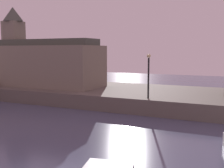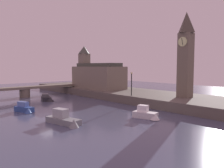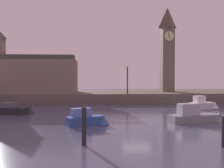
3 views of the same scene
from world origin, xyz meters
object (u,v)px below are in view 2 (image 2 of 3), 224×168
object	(u,v)px
boat_ferry_white	(147,114)
boat_tour_blue	(25,108)
boat_barge_dark	(47,98)
boat_cruiser_grey	(65,120)
streetlamp	(131,81)
clock_tower	(186,54)
parliament_hall	(97,75)

from	to	relation	value
boat_ferry_white	boat_tour_blue	bearing A→B (deg)	-144.73
boat_barge_dark	boat_cruiser_grey	size ratio (longest dim) A/B	0.80
boat_tour_blue	boat_ferry_white	xyz separation A→B (m)	(14.41, 10.19, 0.02)
streetlamp	boat_cruiser_grey	distance (m)	16.78
clock_tower	parliament_hall	xyz separation A→B (m)	(-22.22, -1.28, -4.22)
streetlamp	boat_tour_blue	distance (m)	17.96
clock_tower	boat_barge_dark	size ratio (longest dim) A/B	3.15
parliament_hall	boat_barge_dark	world-z (taller)	parliament_hall
streetlamp	boat_cruiser_grey	size ratio (longest dim) A/B	0.75
boat_barge_dark	boat_ferry_white	size ratio (longest dim) A/B	1.12
boat_tour_blue	boat_ferry_white	world-z (taller)	boat_ferry_white
boat_barge_dark	parliament_hall	bearing A→B (deg)	96.30
clock_tower	boat_tour_blue	size ratio (longest dim) A/B	3.65
streetlamp	boat_barge_dark	bearing A→B (deg)	-144.62
boat_cruiser_grey	parliament_hall	bearing A→B (deg)	134.55
clock_tower	boat_tour_blue	xyz separation A→B (m)	(-12.94, -21.78, -8.20)
parliament_hall	boat_tour_blue	distance (m)	22.86
streetlamp	boat_tour_blue	bearing A→B (deg)	-108.42
boat_cruiser_grey	streetlamp	bearing A→B (deg)	105.70
boat_tour_blue	boat_ferry_white	size ratio (longest dim) A/B	0.97
boat_tour_blue	boat_cruiser_grey	size ratio (longest dim) A/B	0.69
clock_tower	boat_tour_blue	bearing A→B (deg)	-120.72
clock_tower	parliament_hall	bearing A→B (deg)	-176.72
clock_tower	boat_barge_dark	xyz separation A→B (m)	(-20.76, -14.57, -8.27)
boat_cruiser_grey	boat_tour_blue	bearing A→B (deg)	-174.77
boat_barge_dark	boat_cruiser_grey	distance (m)	18.90
boat_cruiser_grey	boat_ferry_white	distance (m)	10.26
parliament_hall	boat_cruiser_grey	size ratio (longest dim) A/B	2.44
clock_tower	streetlamp	world-z (taller)	clock_tower
clock_tower	boat_barge_dark	distance (m)	26.67
clock_tower	streetlamp	distance (m)	10.10
streetlamp	boat_cruiser_grey	bearing A→B (deg)	-74.30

